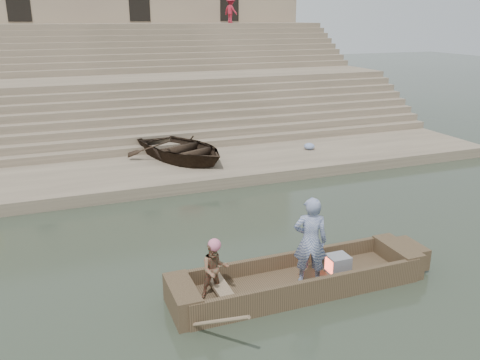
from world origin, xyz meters
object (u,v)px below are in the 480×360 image
standing_man (310,241)px  pedestrian (231,10)px  beached_rowboat (182,149)px  rowing_man (215,269)px  main_rowboat (298,284)px  television (338,264)px

standing_man → pedestrian: size_ratio=1.26×
beached_rowboat → standing_man: bearing=-111.9°
beached_rowboat → pedestrian: size_ratio=2.81×
standing_man → rowing_man: standing_man is taller
rowing_man → beached_rowboat: rowing_man is taller
main_rowboat → rowing_man: (-1.86, 0.04, 0.70)m
standing_man → rowing_man: 2.06m
standing_man → beached_rowboat: 9.57m
main_rowboat → beached_rowboat: 9.43m
standing_man → beached_rowboat: standing_man is taller
main_rowboat → rowing_man: 1.99m
rowing_man → pedestrian: 24.70m
main_rowboat → television: bearing=0.0°
television → beached_rowboat: (-1.05, 9.40, 0.42)m
rowing_man → television: bearing=2.6°
main_rowboat → standing_man: (0.15, -0.16, 1.07)m
television → pedestrian: bearing=75.7°
standing_man → television: bearing=-143.9°
rowing_man → beached_rowboat: (1.77, 9.36, 0.03)m
beached_rowboat → pedestrian: (6.81, 13.22, 5.12)m
standing_man → television: size_ratio=4.17×
main_rowboat → rowing_man: bearing=178.9°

